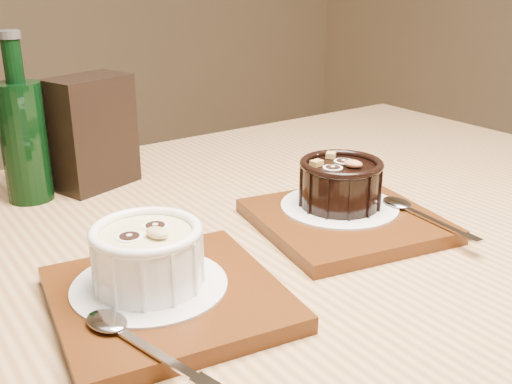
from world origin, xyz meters
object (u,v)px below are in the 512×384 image
ramekin_dark (341,181)px  tray_left (168,298)px  tray_right (345,221)px  green_bottle (24,138)px  ramekin_white (147,253)px  condiment_stand (92,133)px  table (256,323)px

ramekin_dark → tray_left: bearing=170.5°
tray_right → green_bottle: bearing=131.9°
ramekin_white → green_bottle: bearing=76.6°
ramekin_white → condiment_stand: (0.07, 0.30, 0.02)m
tray_left → ramekin_white: size_ratio=1.96×
tray_right → green_bottle: (-0.25, 0.28, 0.07)m
tray_left → condiment_stand: condiment_stand is taller
tray_left → green_bottle: size_ratio=0.90×
ramekin_dark → condiment_stand: size_ratio=0.65×
ramekin_dark → condiment_stand: bearing=102.0°
tray_right → ramekin_white: bearing=-175.5°
ramekin_white → condiment_stand: bearing=61.1°
table → ramekin_white: size_ratio=13.09×
ramekin_white → tray_left: bearing=-76.2°
tray_left → ramekin_white: (-0.01, 0.02, 0.04)m
table → ramekin_dark: 0.18m
condiment_stand → ramekin_dark: bearing=-55.8°
tray_left → green_bottle: (-0.02, 0.32, 0.07)m
tray_left → ramekin_white: ramekin_white is taller
tray_left → green_bottle: green_bottle is taller
table → condiment_stand: size_ratio=8.61×
green_bottle → tray_left: bearing=-86.2°
ramekin_dark → green_bottle: green_bottle is taller
tray_right → condiment_stand: 0.34m
tray_right → condiment_stand: size_ratio=1.29×
tray_right → condiment_stand: bearing=120.9°
table → ramekin_dark: (0.12, 0.00, 0.14)m
ramekin_white → ramekin_dark: same height
condiment_stand → tray_right: bearing=-59.1°
tray_right → ramekin_dark: bearing=64.3°
tray_right → ramekin_dark: (0.01, 0.02, 0.04)m
ramekin_dark → green_bottle: 0.37m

